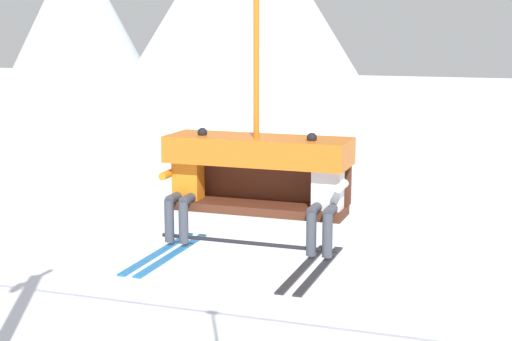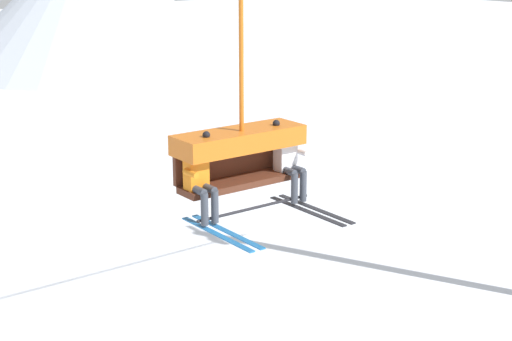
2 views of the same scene
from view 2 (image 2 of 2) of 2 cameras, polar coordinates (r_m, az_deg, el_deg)
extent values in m
cube|color=#512819|center=(11.93, -1.03, -0.84)|extent=(2.04, 0.48, 0.10)
cube|color=#512819|center=(12.07, -1.82, 0.72)|extent=(2.04, 0.08, 0.45)
cube|color=#D16619|center=(11.81, -1.22, 2.25)|extent=(2.08, 0.68, 0.30)
cylinder|color=black|center=(11.78, -0.11, -2.73)|extent=(2.04, 0.04, 0.04)
cylinder|color=#D16619|center=(11.48, -1.09, 10.21)|extent=(0.07, 0.07, 3.00)
cube|color=orange|center=(11.38, -4.37, -0.09)|extent=(0.32, 0.22, 0.52)
sphere|color=maroon|center=(11.29, -4.41, 1.66)|extent=(0.22, 0.22, 0.22)
ellipsoid|color=black|center=(11.20, -4.13, 1.56)|extent=(0.17, 0.04, 0.08)
cylinder|color=#3D424C|center=(11.26, -4.26, -1.43)|extent=(0.11, 0.34, 0.11)
cylinder|color=#3D424C|center=(11.35, -3.51, -1.27)|extent=(0.11, 0.34, 0.11)
cylinder|color=#3D424C|center=(11.20, -3.76, -2.81)|extent=(0.11, 0.11, 0.48)
cylinder|color=#3D424C|center=(11.29, -3.02, -2.64)|extent=(0.11, 0.11, 0.48)
cube|color=#1E6BB2|center=(11.06, -2.89, -4.63)|extent=(0.09, 1.70, 0.02)
cube|color=#1E6BB2|center=(11.15, -2.14, -4.45)|extent=(0.09, 1.70, 0.02)
cylinder|color=orange|center=(11.15, -4.77, -0.22)|extent=(0.09, 0.30, 0.09)
cylinder|color=orange|center=(11.39, -3.62, 1.76)|extent=(0.09, 0.09, 0.30)
sphere|color=black|center=(11.35, -3.63, 2.59)|extent=(0.11, 0.11, 0.11)
cube|color=silver|center=(12.32, 2.15, 1.19)|extent=(0.32, 0.22, 0.52)
sphere|color=silver|center=(12.23, 2.17, 2.82)|extent=(0.22, 0.22, 0.22)
ellipsoid|color=black|center=(12.15, 2.47, 2.73)|extent=(0.17, 0.04, 0.08)
cylinder|color=#3D424C|center=(12.19, 2.32, -0.03)|extent=(0.11, 0.34, 0.11)
cylinder|color=#3D424C|center=(12.30, 2.96, 0.10)|extent=(0.11, 0.34, 0.11)
cylinder|color=#3D424C|center=(12.14, 2.81, -1.30)|extent=(0.11, 0.11, 0.48)
cylinder|color=#3D424C|center=(12.25, 3.45, -1.15)|extent=(0.11, 0.11, 0.48)
cube|color=#232328|center=(12.01, 3.70, -2.96)|extent=(0.09, 1.70, 0.02)
cube|color=#232328|center=(12.12, 4.33, -2.79)|extent=(0.09, 1.70, 0.02)
cylinder|color=silver|center=(12.12, 1.48, 2.66)|extent=(0.09, 0.09, 0.30)
sphere|color=black|center=(12.08, 1.48, 3.44)|extent=(0.11, 0.11, 0.11)
cylinder|color=silver|center=(12.31, 3.27, 1.36)|extent=(0.09, 0.30, 0.09)
camera|label=1|loc=(9.68, 46.00, 2.67)|focal=55.00mm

